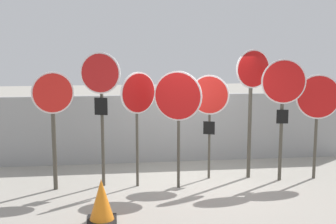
# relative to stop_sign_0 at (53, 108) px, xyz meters

# --- Properties ---
(ground_plane) EXTENTS (40.00, 40.00, 0.00)m
(ground_plane) POSITION_rel_stop_sign_0_xyz_m (2.67, 0.10, -1.58)
(ground_plane) COLOR gray
(fence_back) EXTENTS (8.25, 0.12, 1.57)m
(fence_back) POSITION_rel_stop_sign_0_xyz_m (2.67, 1.84, -0.80)
(fence_back) COLOR gray
(fence_back) RESTS_ON ground
(stop_sign_0) EXTENTS (0.76, 0.23, 2.25)m
(stop_sign_0) POSITION_rel_stop_sign_0_xyz_m (0.00, 0.00, 0.00)
(stop_sign_0) COLOR #474238
(stop_sign_0) RESTS_ON ground
(stop_sign_1) EXTENTS (0.75, 0.26, 2.60)m
(stop_sign_1) POSITION_rel_stop_sign_0_xyz_m (0.88, 0.12, 0.34)
(stop_sign_1) COLOR #474238
(stop_sign_1) RESTS_ON ground
(stop_sign_2) EXTENTS (0.68, 0.45, 2.23)m
(stop_sign_2) POSITION_rel_stop_sign_0_xyz_m (1.58, 0.01, 0.12)
(stop_sign_2) COLOR #474238
(stop_sign_2) RESTS_ON ground
(stop_sign_3) EXTENTS (0.85, 0.43, 2.26)m
(stop_sign_3) POSITION_rel_stop_sign_0_xyz_m (2.31, -0.18, 0.10)
(stop_sign_3) COLOR #474238
(stop_sign_3) RESTS_ON ground
(stop_sign_4) EXTENTS (0.75, 0.32, 2.14)m
(stop_sign_4) POSITION_rel_stop_sign_0_xyz_m (3.02, 0.33, 0.02)
(stop_sign_4) COLOR #474238
(stop_sign_4) RESTS_ON ground
(stop_sign_5) EXTENTS (0.75, 0.25, 2.64)m
(stop_sign_5) POSITION_rel_stop_sign_0_xyz_m (3.88, 0.30, 0.31)
(stop_sign_5) COLOR #474238
(stop_sign_5) RESTS_ON ground
(stop_sign_6) EXTENTS (0.88, 0.18, 2.46)m
(stop_sign_6) POSITION_rel_stop_sign_0_xyz_m (4.43, 0.03, 0.21)
(stop_sign_6) COLOR #474238
(stop_sign_6) RESTS_ON ground
(stop_sign_7) EXTENTS (0.89, 0.19, 2.15)m
(stop_sign_7) POSITION_rel_stop_sign_0_xyz_m (5.18, 0.06, -0.01)
(stop_sign_7) COLOR #474238
(stop_sign_7) RESTS_ON ground
(traffic_cone_0) EXTENTS (0.46, 0.46, 0.68)m
(traffic_cone_0) POSITION_rel_stop_sign_0_xyz_m (0.88, -1.62, -1.25)
(traffic_cone_0) COLOR black
(traffic_cone_0) RESTS_ON ground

